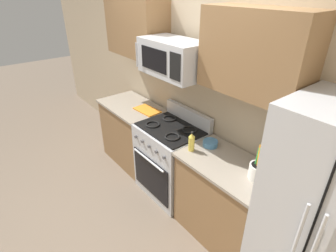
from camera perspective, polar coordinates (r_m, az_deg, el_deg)
The scene contains 13 objects.
ground_plane at distance 3.37m, azimuth -8.01°, elevation -17.52°, with size 16.00×16.00×0.00m, color #6B5B4C.
wall_back at distance 3.15m, azimuth 5.95°, elevation 7.67°, with size 8.00×0.10×2.60m, color tan.
counter_left at distance 3.94m, azimuth -7.47°, elevation -1.55°, with size 0.97×0.61×0.91m.
range_oven at distance 3.32m, azimuth 0.59°, elevation -7.19°, with size 0.76×0.65×1.09m.
counter_right at distance 2.87m, azimuth 11.78°, elevation -15.13°, with size 0.93×0.61×0.91m.
refrigerator at distance 2.29m, azimuth 30.95°, elevation -18.02°, with size 0.85×0.72×1.78m.
microwave at distance 2.80m, azimuth 1.15°, elevation 14.43°, with size 0.74×0.44×0.36m.
upper_cabinets_left at distance 3.54m, azimuth -6.84°, elevation 20.16°, with size 0.96×0.34×0.68m.
upper_cabinets_right at distance 2.29m, azimuth 18.12°, elevation 14.55°, with size 0.92×0.34×0.68m.
utensil_crock at distance 2.44m, azimuth 18.81°, elevation -9.01°, with size 0.17×0.17×0.34m.
cutting_board at distance 3.54m, azimuth -4.50°, elevation 3.41°, with size 0.36×0.21×0.02m, color orange.
bottle_oil at distance 2.66m, azimuth 5.06°, elevation -3.43°, with size 0.06×0.06×0.21m.
prep_bowl at distance 2.79m, azimuth 9.06°, elevation -3.64°, with size 0.16×0.16×0.06m.
Camera 1 is at (2.09, -1.09, 2.41)m, focal length 28.45 mm.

